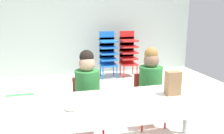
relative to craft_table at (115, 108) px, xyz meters
name	(u,v)px	position (x,y,z in m)	size (l,w,h in m)	color
ground_plane	(91,134)	(-0.12, 0.56, -0.53)	(5.46, 5.39, 0.02)	silver
back_wall	(68,10)	(-0.13, 3.25, 0.82)	(5.46, 0.10, 2.68)	#B2C1B7
craft_table	(115,108)	(0.00, 0.00, 0.00)	(1.91, 0.74, 0.56)	white
seated_child_near_camera	(87,84)	(-0.14, 0.60, 0.04)	(0.34, 0.34, 0.92)	red
seated_child_middle_seat	(150,80)	(0.57, 0.60, 0.04)	(0.34, 0.34, 0.92)	red
kid_chair_blue_stack	(108,52)	(0.60, 2.78, 0.00)	(0.32, 0.30, 0.92)	blue
kid_chair_red_stack	(128,51)	(1.02, 2.78, 0.00)	(0.32, 0.30, 0.92)	red
paper_bag_brown	(173,83)	(0.56, 0.07, 0.15)	(0.13, 0.09, 0.22)	#9E754C
paper_plate_near_edge	(75,105)	(-0.33, 0.03, 0.05)	(0.18, 0.18, 0.01)	white
paper_plate_center_table	(35,103)	(-0.65, 0.15, 0.05)	(0.18, 0.18, 0.01)	white
donut_powdered_on_plate	(74,103)	(-0.33, 0.03, 0.07)	(0.12, 0.12, 0.03)	white
donut_powdered_loose	(72,107)	(-0.36, -0.05, 0.06)	(0.12, 0.12, 0.03)	white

